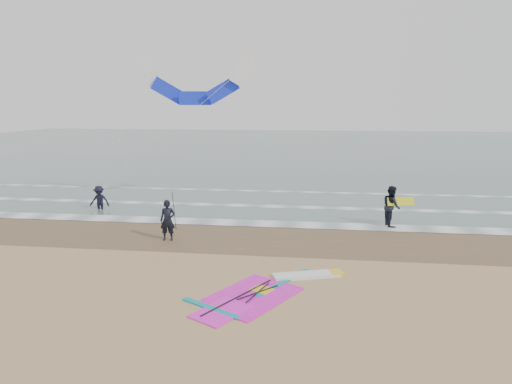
# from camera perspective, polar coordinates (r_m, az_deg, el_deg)

# --- Properties ---
(ground) EXTENTS (120.00, 120.00, 0.00)m
(ground) POSITION_cam_1_polar(r_m,az_deg,el_deg) (14.38, -2.23, -12.47)
(ground) COLOR tan
(ground) RESTS_ON ground
(sea_water) EXTENTS (120.00, 80.00, 0.02)m
(sea_water) POSITION_cam_1_polar(r_m,az_deg,el_deg) (61.31, 5.27, 5.58)
(sea_water) COLOR #47605E
(sea_water) RESTS_ON ground
(wet_sand_band) EXTENTS (120.00, 5.00, 0.01)m
(wet_sand_band) POSITION_cam_1_polar(r_m,az_deg,el_deg) (19.97, 0.64, -5.66)
(wet_sand_band) COLOR brown
(wet_sand_band) RESTS_ON ground
(foam_waterline) EXTENTS (120.00, 9.15, 0.02)m
(foam_waterline) POSITION_cam_1_polar(r_m,az_deg,el_deg) (24.23, 1.87, -2.62)
(foam_waterline) COLOR white
(foam_waterline) RESTS_ON ground
(windsurf_rig) EXTENTS (4.89, 4.63, 0.12)m
(windsurf_rig) POSITION_cam_1_polar(r_m,az_deg,el_deg) (14.48, 1.58, -12.15)
(windsurf_rig) COLOR white
(windsurf_rig) RESTS_ON ground
(person_standing) EXTENTS (0.68, 0.49, 1.75)m
(person_standing) POSITION_cam_1_polar(r_m,az_deg,el_deg) (19.66, -10.99, -3.51)
(person_standing) COLOR black
(person_standing) RESTS_ON ground
(person_walking) EXTENTS (0.90, 1.07, 1.94)m
(person_walking) POSITION_cam_1_polar(r_m,az_deg,el_deg) (22.45, 16.57, -1.70)
(person_walking) COLOR black
(person_walking) RESTS_ON ground
(person_wading) EXTENTS (1.12, 0.70, 1.67)m
(person_wading) POSITION_cam_1_polar(r_m,az_deg,el_deg) (26.35, -19.03, -0.31)
(person_wading) COLOR black
(person_wading) RESTS_ON ground
(held_pole) EXTENTS (0.17, 0.86, 1.82)m
(held_pole) POSITION_cam_1_polar(r_m,az_deg,el_deg) (19.47, -10.19, -2.38)
(held_pole) COLOR black
(held_pole) RESTS_ON ground
(carried_kiteboard) EXTENTS (1.30, 0.51, 0.39)m
(carried_kiteboard) POSITION_cam_1_polar(r_m,az_deg,el_deg) (22.37, 17.65, -1.13)
(carried_kiteboard) COLOR yellow
(carried_kiteboard) RESTS_ON ground
(surf_kite) EXTENTS (8.41, 2.76, 7.49)m
(surf_kite) POSITION_cam_1_polar(r_m,az_deg,el_deg) (26.47, -7.68, 13.25)
(surf_kite) COLOR white
(surf_kite) RESTS_ON ground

